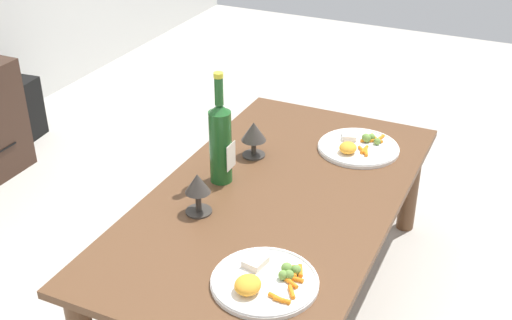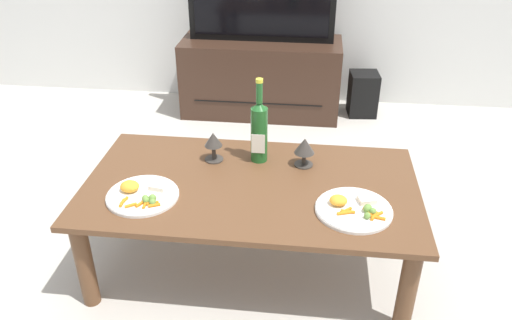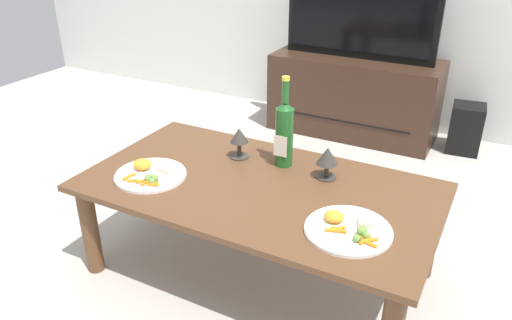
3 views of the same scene
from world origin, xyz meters
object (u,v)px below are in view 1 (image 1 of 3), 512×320
Objects in this scene: dining_table at (275,211)px; wine_bottle at (220,140)px; goblet_right at (254,133)px; goblet_left at (198,187)px; dinner_plate_left at (264,281)px; floor_speaker at (17,109)px; dinner_plate_right at (358,146)px.

wine_bottle is (0.01, 0.20, 0.21)m from dining_table.
dining_table is 10.46× the size of goblet_right.
goblet_left is (-0.19, 0.18, 0.15)m from dining_table.
goblet_left is (-0.20, -0.03, -0.06)m from wine_bottle.
dinner_plate_left is at bearing -125.17° from goblet_left.
goblet_right is at bearing -7.23° from wine_bottle.
wine_bottle is 2.84× the size of goblet_left.
dining_table is 0.29m from wine_bottle.
dining_table is at bearing -43.37° from goblet_left.
goblet_right is 0.71m from dinner_plate_left.
goblet_right reaches higher than floor_speaker.
wine_bottle reaches higher than goblet_right.
dining_table is 4.69× the size of dinner_plate_right.
dinner_plate_left is (-0.63, -0.33, -0.08)m from goblet_right.
floor_speaker is 1.60m from goblet_right.
dining_table is 4.80× the size of dinner_plate_left.
goblet_right is at bearing 39.84° from dining_table.
dinner_plate_left reaches higher than dinner_plate_right.
goblet_left is 0.41m from dinner_plate_left.
goblet_right is 0.45× the size of dinner_plate_right.
dinner_plate_right is at bearing -58.05° from goblet_right.
goblet_right is at bearing 27.32° from dinner_plate_left.
floor_speaker is 1.08× the size of dinner_plate_left.
dinner_plate_left reaches higher than dining_table.
goblet_right reaches higher than dinner_plate_left.
wine_bottle is at bearing 86.50° from dining_table.
floor_speaker is 1.65m from wine_bottle.
dinner_plate_left is (-0.43, -0.35, -0.14)m from wine_bottle.
wine_bottle is at bearing 7.23° from goblet_left.
goblet_left reaches higher than dinner_plate_right.
goblet_left is at bearing -172.77° from wine_bottle.
floor_speaker is 2.29× the size of goblet_left.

